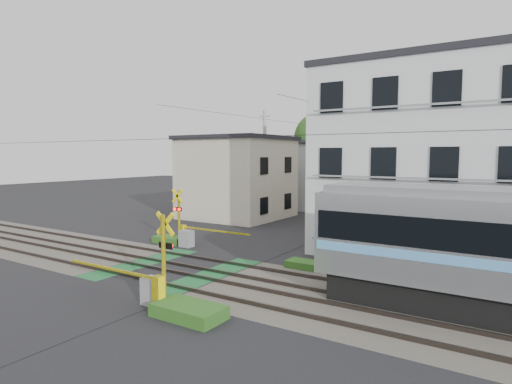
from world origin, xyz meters
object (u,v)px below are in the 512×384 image
Objects in this scene: crossing_signal_near at (154,284)px; apartment_block at (432,159)px; crossing_signal_far at (186,233)px; pedestrian at (402,191)px.

apartment_block is (5.91, 13.15, 3.94)m from crossing_signal_near.
crossing_signal_far is 30.30m from pedestrian.
pedestrian is at bearing 82.76° from crossing_signal_far.
crossing_signal_near is 1.00× the size of crossing_signal_far.
apartment_block is at bearing 27.78° from crossing_signal_far.
pedestrian is at bearing 106.70° from apartment_block.
crossing_signal_near reaches higher than pedestrian.
crossing_signal_far reaches higher than pedestrian.
crossing_signal_far is (-5.17, 7.31, 0.00)m from crossing_signal_near.
apartment_block is 5.42× the size of pedestrian.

